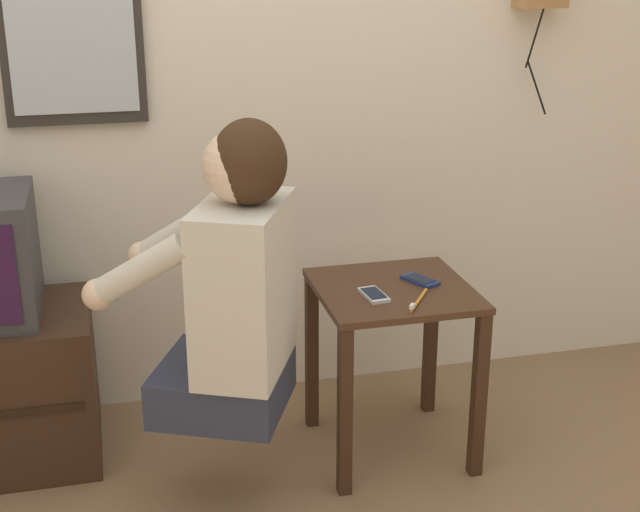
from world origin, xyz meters
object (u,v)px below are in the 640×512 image
(cell_phone_spare, at_px, (420,280))
(cell_phone_held, at_px, (374,295))
(wall_mirror, at_px, (68,3))
(person, at_px, (234,281))
(toothbrush, at_px, (418,301))

(cell_phone_spare, bearing_deg, cell_phone_held, 178.97)
(wall_mirror, bearing_deg, cell_phone_held, -34.36)
(person, distance_m, cell_phone_held, 0.48)
(cell_phone_held, bearing_deg, cell_phone_spare, 18.86)
(toothbrush, bearing_deg, person, 37.36)
(person, distance_m, toothbrush, 0.57)
(cell_phone_held, distance_m, toothbrush, 0.14)
(person, height_order, toothbrush, person)
(person, xyz_separation_m, toothbrush, (0.56, 0.03, -0.13))
(wall_mirror, height_order, cell_phone_held, wall_mirror)
(wall_mirror, xyz_separation_m, toothbrush, (0.95, -0.66, -0.84))
(wall_mirror, bearing_deg, toothbrush, -34.56)
(person, bearing_deg, cell_phone_spare, -48.15)
(cell_phone_held, relative_size, cell_phone_spare, 0.94)
(person, distance_m, cell_phone_spare, 0.67)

